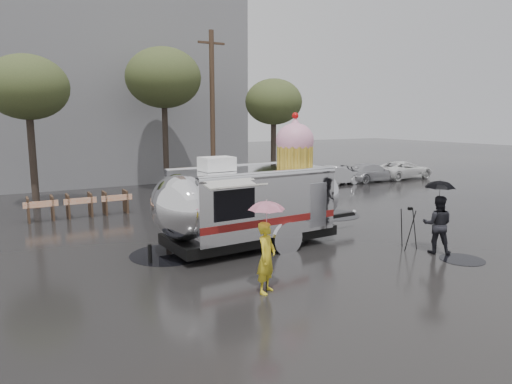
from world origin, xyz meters
TOP-DOWN VIEW (x-y plane):
  - ground at (0.00, 0.00)m, footprint 120.00×120.00m
  - puddles at (0.50, 3.29)m, footprint 10.48×8.85m
  - grey_building at (-4.00, 24.00)m, footprint 22.00×12.00m
  - utility_pole at (2.50, 14.00)m, footprint 1.60×0.28m
  - tree_left at (-7.00, 13.00)m, footprint 3.64×3.64m
  - tree_mid at (0.00, 15.00)m, footprint 4.20×4.20m
  - tree_right at (6.00, 13.00)m, footprint 3.36×3.36m
  - barricade_row at (-5.55, 9.96)m, footprint 4.30×0.80m
  - parked_cars at (11.78, 12.00)m, footprint 13.20×1.90m
  - airstream_trailer at (-1.25, 2.53)m, footprint 8.25×3.38m
  - person_left at (-3.00, -1.23)m, footprint 0.75×0.71m
  - umbrella_pink at (-3.00, -1.23)m, footprint 1.06×1.06m
  - person_right at (3.28, -1.05)m, footprint 0.94×0.97m
  - umbrella_black at (3.28, -1.05)m, footprint 1.11×1.11m
  - tripod at (2.85, -0.32)m, footprint 0.53×0.57m

SIDE VIEW (x-z plane):
  - ground at x=0.00m, z-range 0.00..0.00m
  - puddles at x=0.50m, z-range 0.00..0.01m
  - barricade_row at x=-5.55m, z-range 0.02..1.02m
  - parked_cars at x=11.78m, z-range -0.03..1.47m
  - tripod at x=2.85m, z-range 0.10..1.49m
  - person_left at x=-3.00m, z-range 0.00..1.74m
  - person_right at x=3.28m, z-range 0.00..1.81m
  - airstream_trailer at x=-1.25m, z-range -0.66..3.78m
  - umbrella_pink at x=-3.00m, z-range 0.77..3.05m
  - umbrella_black at x=3.28m, z-range 0.77..3.08m
  - utility_pole at x=2.50m, z-range 0.12..9.12m
  - tree_right at x=6.00m, z-range 1.85..8.27m
  - tree_left at x=-7.00m, z-range 2.01..8.96m
  - tree_mid at x=0.00m, z-range 2.33..10.35m
  - grey_building at x=-4.00m, z-range 0.00..13.00m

